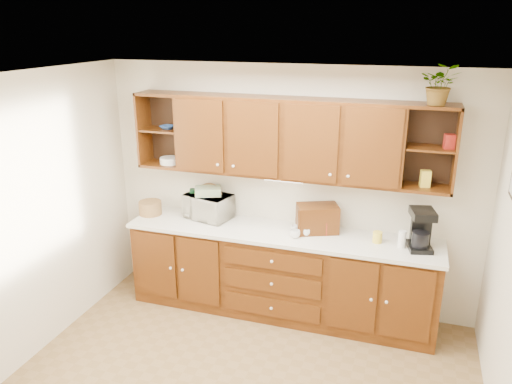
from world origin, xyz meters
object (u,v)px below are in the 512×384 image
Objects in this scene: bread_box at (317,218)px; potted_plant at (440,84)px; coffee_maker at (421,230)px; microwave at (208,206)px.

bread_box is 1.13× the size of potted_plant.
bread_box is 1.73m from potted_plant.
potted_plant reaches higher than coffee_maker.
microwave is 2.64m from potted_plant.
bread_box reaches higher than microwave.
potted_plant is (2.24, -0.04, 1.40)m from microwave.
potted_plant is at bearing -24.81° from bread_box.
coffee_maker is (1.01, -0.10, 0.05)m from bread_box.
microwave is 1.19× the size of bread_box.
bread_box is 1.04× the size of coffee_maker.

